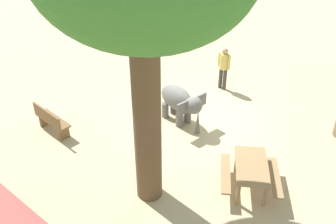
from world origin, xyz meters
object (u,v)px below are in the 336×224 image
at_px(wooden_bench, 51,120).
at_px(elephant, 180,101).
at_px(person_handler, 224,65).
at_px(picnic_table_near, 251,171).

bearing_deg(wooden_bench, elephant, 51.94).
bearing_deg(person_handler, picnic_table_near, 40.77).
distance_m(wooden_bench, picnic_table_near, 6.20).
bearing_deg(elephant, picnic_table_near, -10.67).
xyz_separation_m(elephant, picnic_table_near, (-3.27, 1.25, -0.19)).
relative_size(elephant, picnic_table_near, 0.85).
height_order(person_handler, picnic_table_near, person_handler).
relative_size(wooden_bench, picnic_table_near, 0.69).
distance_m(elephant, person_handler, 2.77).
relative_size(person_handler, picnic_table_near, 0.78).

